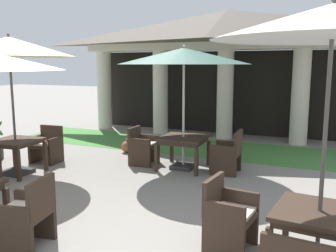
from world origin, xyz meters
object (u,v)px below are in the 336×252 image
at_px(patio_table_far_back, 16,144).
at_px(patio_umbrella_far_back, 9,48).
at_px(terracotta_urn, 127,147).
at_px(patio_chair_mid_left_east, 26,215).
at_px(patio_umbrella_mid_right, 184,57).
at_px(patio_chair_mid_right_west, 143,147).
at_px(patio_umbrella_near_foreground, 333,23).
at_px(patio_chair_near_foreground_west, 228,216).
at_px(patio_table_near_foreground, 319,219).
at_px(patio_table_mid_right, 183,141).
at_px(patio_chair_mid_right_east, 228,154).
at_px(patio_chair_far_back_north, 47,145).

xyz_separation_m(patio_table_far_back, patio_umbrella_far_back, (0.00, -0.00, 1.97)).
bearing_deg(terracotta_urn, patio_table_far_back, -113.92).
distance_m(patio_chair_mid_left_east, patio_umbrella_far_back, 4.12).
relative_size(patio_umbrella_mid_right, patio_chair_mid_right_west, 3.34).
bearing_deg(patio_umbrella_far_back, patio_umbrella_mid_right, 30.70).
bearing_deg(patio_umbrella_near_foreground, patio_chair_near_foreground_west, 174.47).
height_order(patio_table_near_foreground, patio_table_mid_right, patio_table_mid_right).
height_order(patio_chair_near_foreground_west, patio_table_far_back, patio_chair_near_foreground_west).
relative_size(patio_table_far_back, terracotta_urn, 2.45).
xyz_separation_m(patio_chair_mid_left_east, patio_umbrella_mid_right, (0.46, 4.16, 2.02)).
xyz_separation_m(patio_table_mid_right, patio_table_far_back, (-3.04, -1.81, 0.01)).
distance_m(patio_table_near_foreground, patio_umbrella_far_back, 6.44).
xyz_separation_m(patio_table_near_foreground, patio_umbrella_far_back, (-5.94, 1.46, 1.99)).
xyz_separation_m(patio_chair_mid_right_west, patio_chair_mid_right_east, (1.98, 0.07, 0.01)).
bearing_deg(patio_table_near_foreground, patio_chair_near_foreground_west, 174.47).
xyz_separation_m(patio_umbrella_far_back, terracotta_urn, (1.16, 2.61, -2.44)).
relative_size(patio_table_near_foreground, patio_chair_mid_right_west, 1.20).
bearing_deg(patio_chair_mid_right_west, patio_table_far_back, -51.08).
bearing_deg(patio_umbrella_far_back, patio_chair_near_foreground_west, -15.55).
height_order(patio_umbrella_near_foreground, patio_table_far_back, patio_umbrella_near_foreground).
xyz_separation_m(patio_chair_near_foreground_west, patio_umbrella_far_back, (-4.90, 1.36, 2.18)).
bearing_deg(patio_table_mid_right, patio_table_far_back, -149.30).
xyz_separation_m(patio_chair_near_foreground_west, patio_chair_mid_right_east, (-0.86, 3.20, -0.01)).
bearing_deg(patio_chair_mid_left_east, patio_chair_far_back_north, 27.08).
bearing_deg(patio_table_near_foreground, patio_chair_mid_left_east, -165.18).
bearing_deg(patio_chair_mid_left_east, patio_table_far_back, 36.37).
distance_m(patio_umbrella_near_foreground, patio_umbrella_far_back, 6.12).
distance_m(patio_table_near_foreground, patio_umbrella_mid_right, 4.74).
distance_m(patio_table_mid_right, patio_table_far_back, 3.54).
xyz_separation_m(patio_umbrella_mid_right, patio_chair_far_back_north, (-3.12, -0.81, -2.03)).
bearing_deg(patio_chair_near_foreground_west, patio_table_mid_right, -144.10).
bearing_deg(patio_chair_far_back_north, patio_umbrella_far_back, 90.00).
bearing_deg(patio_table_far_back, terracotta_urn, 66.08).
xyz_separation_m(patio_table_near_foreground, patio_chair_mid_right_east, (-1.90, 3.31, -0.19)).
bearing_deg(patio_table_mid_right, patio_chair_mid_right_west, -178.11).
distance_m(patio_chair_near_foreground_west, patio_chair_far_back_north, 5.51).
distance_m(patio_chair_mid_right_east, patio_chair_far_back_north, 4.20).
relative_size(patio_chair_mid_left_east, patio_chair_far_back_north, 1.07).
distance_m(patio_chair_mid_left_east, patio_table_mid_right, 4.19).
height_order(patio_umbrella_mid_right, patio_chair_far_back_north, patio_umbrella_mid_right).
xyz_separation_m(patio_umbrella_near_foreground, patio_umbrella_mid_right, (-2.90, 3.27, -0.25)).
bearing_deg(patio_umbrella_mid_right, patio_chair_mid_right_west, -178.11).
distance_m(patio_chair_far_back_north, terracotta_urn, 2.04).
xyz_separation_m(patio_umbrella_mid_right, patio_chair_mid_right_west, (-0.99, -0.03, -2.02)).
relative_size(patio_umbrella_near_foreground, patio_chair_mid_right_east, 3.19).
bearing_deg(patio_table_near_foreground, terracotta_urn, 139.58).
distance_m(patio_table_near_foreground, patio_chair_mid_left_east, 3.48).
height_order(patio_umbrella_near_foreground, patio_chair_mid_right_east, patio_umbrella_near_foreground).
xyz_separation_m(patio_chair_near_foreground_west, patio_umbrella_mid_right, (-1.86, 3.17, 2.01)).
relative_size(patio_umbrella_near_foreground, patio_umbrella_mid_right, 1.04).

